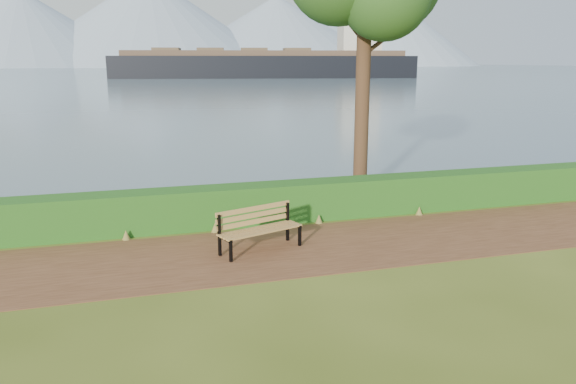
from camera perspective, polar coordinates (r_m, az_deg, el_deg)
name	(u,v)px	position (r m, az deg, el deg)	size (l,w,h in m)	color
ground	(281,255)	(12.23, -0.72, -6.42)	(140.00, 140.00, 0.00)	#425117
path	(277,250)	(12.50, -1.10, -5.95)	(40.00, 3.40, 0.01)	#502E1B
hedge	(254,204)	(14.49, -3.52, -1.23)	(32.00, 0.85, 1.00)	#1E4814
water	(126,70)	(271.14, -16.16, 11.84)	(700.00, 510.00, 0.00)	#475F72
mountains	(106,25)	(417.85, -17.98, 15.84)	(585.00, 190.00, 70.00)	#8094AB
bench	(258,226)	(12.41, -3.05, -3.44)	(2.00, 1.16, 0.96)	black
cargo_ship	(275,64)	(138.74, -1.32, 12.86)	(72.90, 24.83, 21.88)	black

